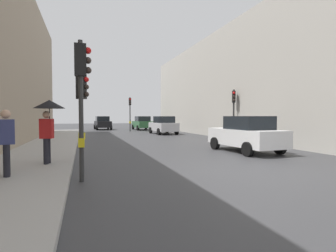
{
  "coord_description": "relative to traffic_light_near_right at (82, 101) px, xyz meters",
  "views": [
    {
      "loc": [
        -5.17,
        -7.22,
        1.75
      ],
      "look_at": [
        0.07,
        8.99,
        1.12
      ],
      "focal_mm": 28.09,
      "sensor_mm": 36.0,
      "label": 1
    }
  ],
  "objects": [
    {
      "name": "ground_plane",
      "position": [
        5.2,
        -2.54,
        -2.28
      ],
      "size": [
        120.0,
        120.0,
        0.0
      ],
      "primitive_type": "plane",
      "color": "#38383A"
    },
    {
      "name": "sidewalk_kerb",
      "position": [
        -1.78,
        3.46,
        -2.2
      ],
      "size": [
        2.92,
        40.0,
        0.16
      ],
      "primitive_type": "cube",
      "color": "#A8A5A0",
      "rests_on": "ground"
    },
    {
      "name": "building_facade_right",
      "position": [
        16.72,
        9.83,
        2.19
      ],
      "size": [
        12.0,
        33.69,
        8.93
      ],
      "primitive_type": "cube",
      "color": "#B2ADA3",
      "rests_on": "ground"
    },
    {
      "name": "traffic_light_near_right",
      "position": [
        0.0,
        0.0,
        0.0
      ],
      "size": [
        0.45,
        0.35,
        3.3
      ],
      "color": "#2D2D2D",
      "rests_on": "ground"
    },
    {
      "name": "traffic_light_mid_street",
      "position": [
        10.41,
        6.87,
        0.27
      ],
      "size": [
        0.36,
        0.45,
        3.69
      ],
      "color": "#2D2D2D",
      "rests_on": "ground"
    },
    {
      "name": "traffic_light_far_median",
      "position": [
        5.21,
        20.61,
        0.46
      ],
      "size": [
        0.24,
        0.43,
        3.98
      ],
      "color": "#2D2D2D",
      "rests_on": "ground"
    },
    {
      "name": "traffic_light_near_left",
      "position": [
        0.0,
        -2.41,
        0.31
      ],
      "size": [
        0.43,
        0.25,
        3.76
      ],
      "color": "#2D2D2D",
      "rests_on": "ground"
    },
    {
      "name": "car_dark_suv",
      "position": [
        2.47,
        26.05,
        -1.4
      ],
      "size": [
        2.2,
        4.29,
        1.76
      ],
      "color": "black",
      "rests_on": "ground"
    },
    {
      "name": "car_silver_hatchback",
      "position": [
        7.61,
        15.2,
        -1.4
      ],
      "size": [
        2.16,
        4.27,
        1.76
      ],
      "color": "#BCBCC1",
      "rests_on": "ground"
    },
    {
      "name": "car_green_estate",
      "position": [
        7.32,
        23.71,
        -1.4
      ],
      "size": [
        2.16,
        4.27,
        1.76
      ],
      "color": "#2D6038",
      "rests_on": "ground"
    },
    {
      "name": "car_white_compact",
      "position": [
        7.66,
        1.33,
        -1.4
      ],
      "size": [
        2.2,
        4.29,
        1.76
      ],
      "color": "silver",
      "rests_on": "ground"
    },
    {
      "name": "pedestrian_with_umbrella",
      "position": [
        -1.07,
        -0.18,
        -0.44
      ],
      "size": [
        1.0,
        1.0,
        2.14
      ],
      "color": "black",
      "rests_on": "sidewalk_kerb"
    },
    {
      "name": "pedestrian_with_grey_backpack",
      "position": [
        -1.96,
        -1.88,
        -1.12
      ],
      "size": [
        0.64,
        0.39,
        1.77
      ],
      "color": "black",
      "rests_on": "sidewalk_kerb"
    }
  ]
}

